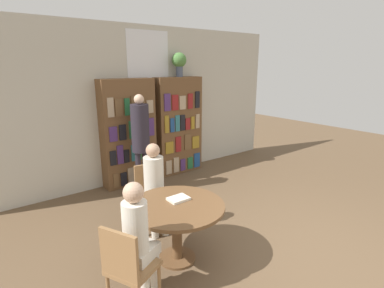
{
  "coord_description": "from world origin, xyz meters",
  "views": [
    {
      "loc": [
        -2.97,
        -1.63,
        2.27
      ],
      "look_at": [
        -0.19,
        2.01,
        1.05
      ],
      "focal_mm": 28.0,
      "sensor_mm": 36.0,
      "label": 1
    }
  ],
  "objects_px": {
    "seated_reader_left": "(155,183)",
    "librarian_standing": "(140,133)",
    "chair_near_camera": "(128,265)",
    "bookshelf_right": "(178,126)",
    "chair_left_side": "(151,193)",
    "bookshelf_left": "(129,133)",
    "flower_vase": "(179,62)",
    "reading_table": "(177,215)",
    "seated_reader_right": "(139,235)"
  },
  "relations": [
    {
      "from": "chair_near_camera",
      "to": "seated_reader_left",
      "type": "relative_size",
      "value": 0.72
    },
    {
      "from": "bookshelf_right",
      "to": "librarian_standing",
      "type": "xyz_separation_m",
      "value": [
        -1.16,
        -0.5,
        0.09
      ]
    },
    {
      "from": "bookshelf_right",
      "to": "flower_vase",
      "type": "xyz_separation_m",
      "value": [
        0.04,
        0.0,
        1.32
      ]
    },
    {
      "from": "chair_left_side",
      "to": "seated_reader_left",
      "type": "height_order",
      "value": "seated_reader_left"
    },
    {
      "from": "chair_left_side",
      "to": "librarian_standing",
      "type": "relative_size",
      "value": 0.51
    },
    {
      "from": "bookshelf_left",
      "to": "chair_left_side",
      "type": "bearing_deg",
      "value": -106.14
    },
    {
      "from": "seated_reader_left",
      "to": "reading_table",
      "type": "bearing_deg",
      "value": 90.0
    },
    {
      "from": "librarian_standing",
      "to": "chair_left_side",
      "type": "bearing_deg",
      "value": -112.13
    },
    {
      "from": "reading_table",
      "to": "librarian_standing",
      "type": "distance_m",
      "value": 2.18
    },
    {
      "from": "reading_table",
      "to": "librarian_standing",
      "type": "relative_size",
      "value": 0.62
    },
    {
      "from": "seated_reader_right",
      "to": "librarian_standing",
      "type": "bearing_deg",
      "value": 125.9
    },
    {
      "from": "seated_reader_left",
      "to": "librarian_standing",
      "type": "distance_m",
      "value": 1.46
    },
    {
      "from": "chair_left_side",
      "to": "seated_reader_left",
      "type": "bearing_deg",
      "value": 90.0
    },
    {
      "from": "bookshelf_left",
      "to": "seated_reader_right",
      "type": "bearing_deg",
      "value": -114.36
    },
    {
      "from": "bookshelf_left",
      "to": "chair_near_camera",
      "type": "xyz_separation_m",
      "value": [
        -1.45,
        -2.91,
        -0.5
      ]
    },
    {
      "from": "bookshelf_left",
      "to": "seated_reader_left",
      "type": "distance_m",
      "value": 1.91
    },
    {
      "from": "flower_vase",
      "to": "reading_table",
      "type": "relative_size",
      "value": 0.43
    },
    {
      "from": "seated_reader_left",
      "to": "bookshelf_left",
      "type": "bearing_deg",
      "value": -95.1
    },
    {
      "from": "bookshelf_left",
      "to": "librarian_standing",
      "type": "xyz_separation_m",
      "value": [
        -0.01,
        -0.5,
        0.09
      ]
    },
    {
      "from": "seated_reader_right",
      "to": "librarian_standing",
      "type": "relative_size",
      "value": 0.71
    },
    {
      "from": "seated_reader_left",
      "to": "chair_near_camera",
      "type": "bearing_deg",
      "value": 59.77
    },
    {
      "from": "flower_vase",
      "to": "chair_left_side",
      "type": "height_order",
      "value": "flower_vase"
    },
    {
      "from": "bookshelf_right",
      "to": "reading_table",
      "type": "bearing_deg",
      "value": -125.31
    },
    {
      "from": "flower_vase",
      "to": "chair_left_side",
      "type": "distance_m",
      "value": 2.96
    },
    {
      "from": "seated_reader_right",
      "to": "bookshelf_right",
      "type": "bearing_deg",
      "value": 113.86
    },
    {
      "from": "bookshelf_left",
      "to": "reading_table",
      "type": "distance_m",
      "value": 2.63
    },
    {
      "from": "flower_vase",
      "to": "chair_near_camera",
      "type": "distance_m",
      "value": 4.33
    },
    {
      "from": "flower_vase",
      "to": "seated_reader_right",
      "type": "relative_size",
      "value": 0.38
    },
    {
      "from": "bookshelf_right",
      "to": "bookshelf_left",
      "type": "bearing_deg",
      "value": -179.99
    },
    {
      "from": "flower_vase",
      "to": "librarian_standing",
      "type": "xyz_separation_m",
      "value": [
        -1.2,
        -0.51,
        -1.22
      ]
    },
    {
      "from": "reading_table",
      "to": "seated_reader_left",
      "type": "bearing_deg",
      "value": 79.49
    },
    {
      "from": "bookshelf_left",
      "to": "librarian_standing",
      "type": "bearing_deg",
      "value": -91.29
    },
    {
      "from": "flower_vase",
      "to": "reading_table",
      "type": "bearing_deg",
      "value": -125.93
    },
    {
      "from": "chair_left_side",
      "to": "seated_reader_left",
      "type": "relative_size",
      "value": 0.72
    },
    {
      "from": "bookshelf_left",
      "to": "flower_vase",
      "type": "bearing_deg",
      "value": 0.24
    },
    {
      "from": "bookshelf_left",
      "to": "seated_reader_right",
      "type": "relative_size",
      "value": 1.6
    },
    {
      "from": "seated_reader_left",
      "to": "seated_reader_right",
      "type": "xyz_separation_m",
      "value": [
        -0.77,
        -1.01,
        -0.01
      ]
    },
    {
      "from": "chair_near_camera",
      "to": "librarian_standing",
      "type": "height_order",
      "value": "librarian_standing"
    },
    {
      "from": "bookshelf_right",
      "to": "reading_table",
      "type": "relative_size",
      "value": 1.82
    },
    {
      "from": "chair_near_camera",
      "to": "seated_reader_right",
      "type": "distance_m",
      "value": 0.28
    },
    {
      "from": "flower_vase",
      "to": "seated_reader_left",
      "type": "xyz_separation_m",
      "value": [
        -1.7,
        -1.82,
        -1.6
      ]
    },
    {
      "from": "chair_left_side",
      "to": "librarian_standing",
      "type": "height_order",
      "value": "librarian_standing"
    },
    {
      "from": "flower_vase",
      "to": "chair_left_side",
      "type": "xyz_separation_m",
      "value": [
        -1.67,
        -1.65,
        -1.82
      ]
    },
    {
      "from": "chair_near_camera",
      "to": "bookshelf_right",
      "type": "bearing_deg",
      "value": 112.76
    },
    {
      "from": "reading_table",
      "to": "chair_left_side",
      "type": "relative_size",
      "value": 1.23
    },
    {
      "from": "bookshelf_right",
      "to": "seated_reader_left",
      "type": "xyz_separation_m",
      "value": [
        -1.66,
        -1.82,
        -0.28
      ]
    },
    {
      "from": "chair_left_side",
      "to": "bookshelf_left",
      "type": "bearing_deg",
      "value": -95.63
    },
    {
      "from": "flower_vase",
      "to": "seated_reader_right",
      "type": "distance_m",
      "value": 4.09
    },
    {
      "from": "chair_left_side",
      "to": "seated_reader_right",
      "type": "xyz_separation_m",
      "value": [
        -0.8,
        -1.19,
        0.21
      ]
    },
    {
      "from": "bookshelf_right",
      "to": "seated_reader_left",
      "type": "bearing_deg",
      "value": -132.33
    }
  ]
}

